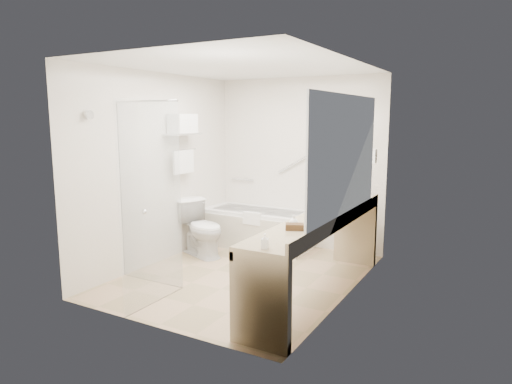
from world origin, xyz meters
The scene contains 25 objects.
floor centered at (0.00, 0.00, 0.00)m, with size 3.20×3.20×0.00m, color tan.
ceiling centered at (0.00, 0.00, 2.50)m, with size 2.60×3.20×0.10m, color silver.
wall_back centered at (0.00, 1.60, 1.25)m, with size 2.60×0.10×2.50m, color silver.
wall_front centered at (0.00, -1.60, 1.25)m, with size 2.60×0.10×2.50m, color silver.
wall_left centered at (-1.30, 0.00, 1.25)m, with size 0.10×3.20×2.50m, color silver.
wall_right centered at (1.30, 0.00, 1.25)m, with size 0.10×3.20×2.50m, color silver.
bathtub centered at (-0.50, 1.24, 0.28)m, with size 1.60×0.73×0.59m.
grab_bar_short centered at (-0.95, 1.56, 0.95)m, with size 0.03×0.03×0.40m, color silver.
grab_bar_long centered at (-0.05, 1.56, 1.25)m, with size 0.03×0.03×0.60m, color silver.
shower_enclosure centered at (-0.63, -0.93, 1.07)m, with size 0.96×0.91×2.11m.
towel_shelf centered at (-1.17, 0.35, 1.75)m, with size 0.24×0.55×0.81m.
vanity_counter centered at (1.02, -0.15, 0.64)m, with size 0.55×2.70×0.95m.
sink centered at (1.05, 0.25, 0.82)m, with size 0.40×0.52×0.14m, color white.
faucet centered at (1.20, 0.25, 0.93)m, with size 0.03×0.03×0.14m, color silver.
mirror centered at (1.29, -0.15, 1.55)m, with size 0.02×2.00×1.20m, color #AFB6BC.
hairdryer_unit centered at (1.25, 1.05, 1.45)m, with size 0.08×0.10×0.18m, color white.
toilet centered at (-0.95, 0.44, 0.39)m, with size 0.44×0.79×0.77m, color white.
amenity_basket centered at (0.98, -0.69, 0.88)m, with size 0.18×0.12×0.06m, color #422D17.
soap_bottle_a centered at (1.04, -1.40, 0.88)m, with size 0.06×0.13×0.06m, color white.
soap_bottle_b centered at (0.93, -0.59, 0.90)m, with size 0.09×0.12×0.09m, color white.
water_bottle_left centered at (0.90, 0.61, 0.95)m, with size 0.07×0.07×0.22m.
water_bottle_mid centered at (0.99, 0.84, 0.94)m, with size 0.06×0.06×0.20m.
water_bottle_right centered at (1.03, 1.10, 0.94)m, with size 0.06×0.06×0.20m.
drinking_glass_near centered at (0.84, 0.95, 0.90)m, with size 0.08×0.08×0.10m, color silver.
drinking_glass_far centered at (0.99, 0.20, 0.89)m, with size 0.06×0.06×0.08m, color silver.
Camera 1 is at (2.75, -4.61, 1.92)m, focal length 32.00 mm.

